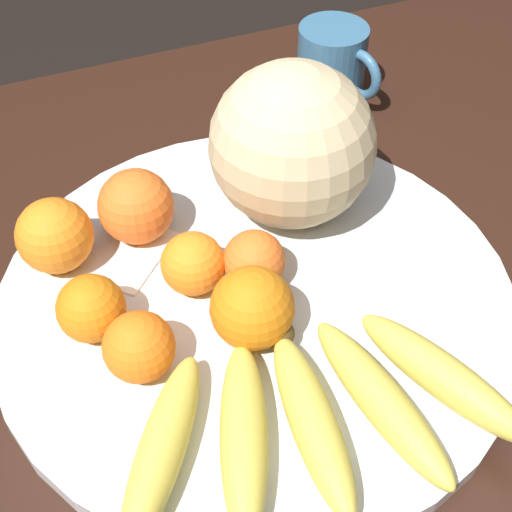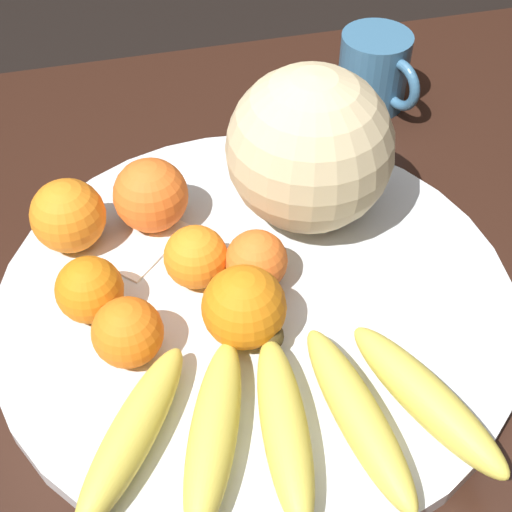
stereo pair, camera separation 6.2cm
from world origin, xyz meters
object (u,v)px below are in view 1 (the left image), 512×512
(fruit_bowl, at_px, (256,299))
(ceramic_mug, at_px, (333,63))
(orange_front_right, at_px, (55,236))
(orange_back_left, at_px, (136,206))
(banana_bunch, at_px, (311,413))
(orange_back_right, at_px, (139,347))
(orange_top_small, at_px, (254,261))
(produce_tag, at_px, (145,259))
(kitchen_table, at_px, (205,405))
(orange_mid_center, at_px, (252,308))
(melon, at_px, (292,145))
(orange_front_left, at_px, (193,264))
(orange_side_extra, at_px, (91,308))

(fruit_bowl, relative_size, ceramic_mug, 4.08)
(orange_front_right, height_order, orange_back_left, orange_back_left)
(banana_bunch, xyz_separation_m, ceramic_mug, (0.23, 0.43, 0.01))
(fruit_bowl, bearing_deg, orange_back_right, -161.26)
(orange_top_small, bearing_deg, orange_back_left, 128.51)
(produce_tag, bearing_deg, kitchen_table, -126.83)
(orange_mid_center, height_order, orange_top_small, orange_mid_center)
(produce_tag, distance_m, ceramic_mug, 0.37)
(melon, bearing_deg, orange_front_left, -152.84)
(kitchen_table, distance_m, banana_bunch, 0.17)
(banana_bunch, distance_m, ceramic_mug, 0.49)
(fruit_bowl, bearing_deg, orange_side_extra, 174.57)
(orange_back_right, distance_m, ceramic_mug, 0.47)
(orange_mid_center, distance_m, produce_tag, 0.14)
(kitchen_table, distance_m, orange_front_left, 0.14)
(fruit_bowl, distance_m, orange_front_left, 0.07)
(orange_front_left, relative_size, orange_front_right, 0.82)
(orange_back_right, bearing_deg, banana_bunch, -43.98)
(melon, distance_m, orange_front_left, 0.15)
(kitchen_table, relative_size, fruit_bowl, 3.53)
(orange_front_left, bearing_deg, produce_tag, 125.90)
(melon, height_order, ceramic_mug, melon)
(banana_bunch, height_order, orange_top_small, orange_top_small)
(fruit_bowl, bearing_deg, banana_bunch, -95.03)
(melon, height_order, banana_bunch, melon)
(orange_mid_center, distance_m, orange_top_small, 0.06)
(kitchen_table, xyz_separation_m, melon, (0.14, 0.13, 0.18))
(banana_bunch, height_order, orange_front_left, orange_front_left)
(kitchen_table, xyz_separation_m, banana_bunch, (0.05, -0.11, 0.12))
(kitchen_table, xyz_separation_m, orange_back_left, (-0.01, 0.15, 0.13))
(orange_front_left, height_order, orange_back_right, orange_back_right)
(melon, distance_m, orange_back_left, 0.16)
(banana_bunch, relative_size, ceramic_mug, 2.85)
(fruit_bowl, xyz_separation_m, produce_tag, (-0.08, 0.08, 0.01))
(orange_front_left, relative_size, orange_top_small, 1.03)
(orange_front_right, bearing_deg, banana_bunch, -59.91)
(banana_bunch, bearing_deg, kitchen_table, -146.78)
(orange_mid_center, height_order, orange_back_right, orange_mid_center)
(banana_bunch, height_order, orange_back_right, orange_back_right)
(fruit_bowl, xyz_separation_m, orange_mid_center, (-0.02, -0.04, 0.04))
(kitchen_table, height_order, orange_top_small, orange_top_small)
(orange_top_small, xyz_separation_m, ceramic_mug, (0.21, 0.27, -0.00))
(orange_front_left, distance_m, orange_front_right, 0.13)
(orange_back_left, xyz_separation_m, orange_top_small, (0.08, -0.10, -0.01))
(ceramic_mug, bearing_deg, orange_back_left, -150.28)
(melon, relative_size, orange_front_right, 2.25)
(orange_front_left, xyz_separation_m, orange_mid_center, (0.03, -0.07, 0.01))
(kitchen_table, relative_size, orange_side_extra, 28.28)
(fruit_bowl, xyz_separation_m, orange_top_small, (0.00, 0.01, 0.04))
(fruit_bowl, distance_m, banana_bunch, 0.15)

